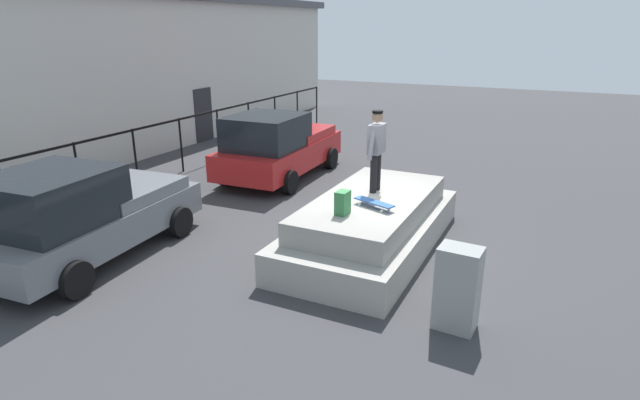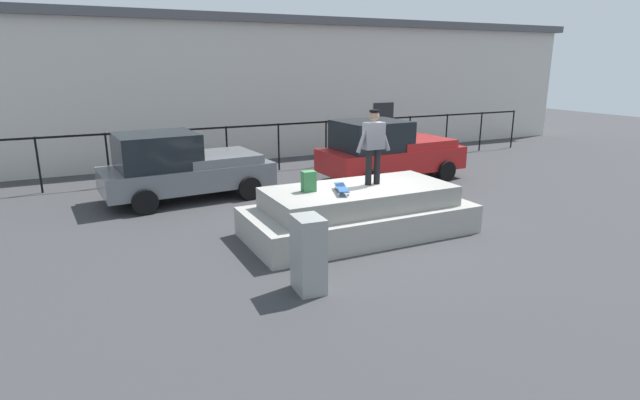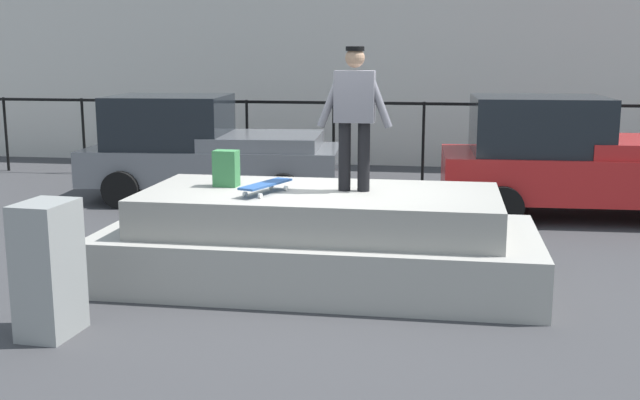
{
  "view_description": "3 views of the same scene",
  "coord_description": "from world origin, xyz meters",
  "px_view_note": "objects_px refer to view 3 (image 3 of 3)",
  "views": [
    {
      "loc": [
        -9.05,
        -3.28,
        4.24
      ],
      "look_at": [
        0.47,
        1.35,
        0.64
      ],
      "focal_mm": 28.84,
      "sensor_mm": 36.0,
      "label": 1
    },
    {
      "loc": [
        -5.45,
        -9.16,
        3.66
      ],
      "look_at": [
        -0.41,
        1.13,
        0.53
      ],
      "focal_mm": 28.31,
      "sensor_mm": 36.0,
      "label": 2
    },
    {
      "loc": [
        1.38,
        -8.56,
        2.63
      ],
      "look_at": [
        -0.19,
        1.0,
        0.75
      ],
      "focal_mm": 43.11,
      "sensor_mm": 36.0,
      "label": 3
    }
  ],
  "objects_px": {
    "car_grey_pickup_near": "(204,148)",
    "car_red_pickup_mid": "(577,158)",
    "backpack": "(226,168)",
    "utility_box": "(48,269)",
    "skateboarder": "(355,109)",
    "skateboard": "(266,185)"
  },
  "relations": [
    {
      "from": "backpack",
      "to": "car_grey_pickup_near",
      "type": "xyz_separation_m",
      "value": [
        -1.75,
        4.56,
        -0.36
      ]
    },
    {
      "from": "car_grey_pickup_near",
      "to": "utility_box",
      "type": "bearing_deg",
      "value": -84.25
    },
    {
      "from": "skateboard",
      "to": "backpack",
      "type": "xyz_separation_m",
      "value": [
        -0.57,
        0.38,
        0.11
      ]
    },
    {
      "from": "backpack",
      "to": "skateboard",
      "type": "bearing_deg",
      "value": -30.8
    },
    {
      "from": "utility_box",
      "to": "car_red_pickup_mid",
      "type": "bearing_deg",
      "value": 51.69
    },
    {
      "from": "skateboard",
      "to": "car_red_pickup_mid",
      "type": "distance_m",
      "value": 6.03
    },
    {
      "from": "skateboard",
      "to": "car_red_pickup_mid",
      "type": "height_order",
      "value": "car_red_pickup_mid"
    },
    {
      "from": "skateboarder",
      "to": "backpack",
      "type": "relative_size",
      "value": 3.79
    },
    {
      "from": "car_grey_pickup_near",
      "to": "car_red_pickup_mid",
      "type": "height_order",
      "value": "car_red_pickup_mid"
    },
    {
      "from": "skateboard",
      "to": "utility_box",
      "type": "distance_m",
      "value": 2.56
    },
    {
      "from": "skateboarder",
      "to": "skateboard",
      "type": "relative_size",
      "value": 1.93
    },
    {
      "from": "car_grey_pickup_near",
      "to": "skateboarder",
      "type": "bearing_deg",
      "value": -54.56
    },
    {
      "from": "backpack",
      "to": "utility_box",
      "type": "distance_m",
      "value": 2.6
    },
    {
      "from": "car_red_pickup_mid",
      "to": "utility_box",
      "type": "bearing_deg",
      "value": -131.94
    },
    {
      "from": "backpack",
      "to": "car_grey_pickup_near",
      "type": "relative_size",
      "value": 0.09
    },
    {
      "from": "car_red_pickup_mid",
      "to": "car_grey_pickup_near",
      "type": "bearing_deg",
      "value": 175.56
    },
    {
      "from": "car_grey_pickup_near",
      "to": "backpack",
      "type": "bearing_deg",
      "value": -68.98
    },
    {
      "from": "skateboarder",
      "to": "utility_box",
      "type": "relative_size",
      "value": 1.28
    },
    {
      "from": "backpack",
      "to": "car_red_pickup_mid",
      "type": "distance_m",
      "value": 6.17
    },
    {
      "from": "car_red_pickup_mid",
      "to": "utility_box",
      "type": "distance_m",
      "value": 8.54
    },
    {
      "from": "car_red_pickup_mid",
      "to": "backpack",
      "type": "bearing_deg",
      "value": -138.81
    },
    {
      "from": "skateboard",
      "to": "car_grey_pickup_near",
      "type": "height_order",
      "value": "car_grey_pickup_near"
    }
  ]
}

